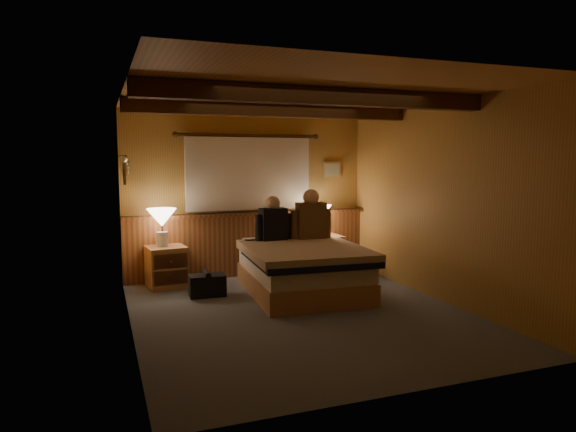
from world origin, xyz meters
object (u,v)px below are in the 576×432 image
nightstand_left (167,267)px  duffel_bag (207,285)px  person_left (273,222)px  lamp_left (162,220)px  lamp_right (320,214)px  person_right (311,218)px  nightstand_right (323,255)px  bed (302,269)px

nightstand_left → duffel_bag: 0.79m
nightstand_left → person_left: bearing=-22.5°
lamp_left → duffel_bag: lamp_left is taller
lamp_left → lamp_right: bearing=-0.1°
lamp_right → person_right: (-0.33, -0.43, 0.00)m
nightstand_left → duffel_bag: (0.42, -0.66, -0.13)m
nightstand_left → lamp_left: 0.63m
person_left → duffel_bag: person_left is taller
nightstand_right → lamp_right: size_ratio=1.27×
person_right → duffel_bag: (-1.51, -0.25, -0.76)m
person_left → person_right: bearing=-6.5°
person_left → person_right: (0.54, -0.03, 0.04)m
nightstand_right → person_right: bearing=-132.5°
bed → duffel_bag: bed is taller
duffel_bag → lamp_left: bearing=127.1°
nightstand_right → duffel_bag: size_ratio=1.26×
bed → person_left: (-0.20, 0.58, 0.54)m
nightstand_left → lamp_right: lamp_right is taller
nightstand_right → bed: bearing=-126.7°
duffel_bag → nightstand_left: bearing=125.3°
person_left → lamp_right: bearing=21.7°
lamp_right → person_right: 0.54m
bed → nightstand_left: (-1.59, 0.96, -0.05)m
bed → lamp_left: lamp_left is taller
lamp_right → person_left: 0.96m
lamp_left → person_right: size_ratio=0.72×
bed → nightstand_left: bearing=152.1°
bed → duffel_bag: 1.22m
nightstand_right → lamp_left: (-2.35, 0.04, 0.62)m
lamp_left → nightstand_right: bearing=-0.9°
person_left → person_right: size_ratio=0.88×
bed → person_right: bearing=61.3°
lamp_left → duffel_bag: size_ratio=1.11×
bed → person_left: size_ratio=3.02×
duffel_bag → person_left: bearing=19.2°
lamp_right → nightstand_left: bearing=-179.5°
lamp_right → person_left: bearing=-155.2°
person_right → lamp_left: bearing=172.7°
person_right → bed: bearing=-117.0°
nightstand_right → duffel_bag: 2.00m
lamp_right → duffel_bag: size_ratio=0.99×
nightstand_right → lamp_left: lamp_left is taller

